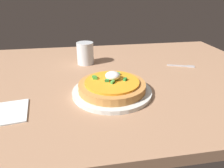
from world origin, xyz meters
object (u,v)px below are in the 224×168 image
at_px(napkin, 4,113).
at_px(plate, 112,92).
at_px(fork, 183,66).
at_px(cup_near, 85,54).
at_px(pizza, 112,85).

bearing_deg(napkin, plate, 12.42).
height_order(plate, fork, plate).
relative_size(plate, napkin, 2.12).
bearing_deg(cup_near, pizza, -76.99).
distance_m(plate, napkin, 0.31).
xyz_separation_m(pizza, fork, (0.33, 0.19, -0.03)).
bearing_deg(plate, fork, 29.16).
relative_size(pizza, napkin, 1.77).
distance_m(cup_near, fork, 0.42).
height_order(fork, napkin, fork).
xyz_separation_m(pizza, napkin, (-0.30, -0.07, -0.03)).
relative_size(pizza, fork, 1.92).
height_order(pizza, cup_near, cup_near).
relative_size(plate, fork, 2.29).
height_order(plate, pizza, pizza).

